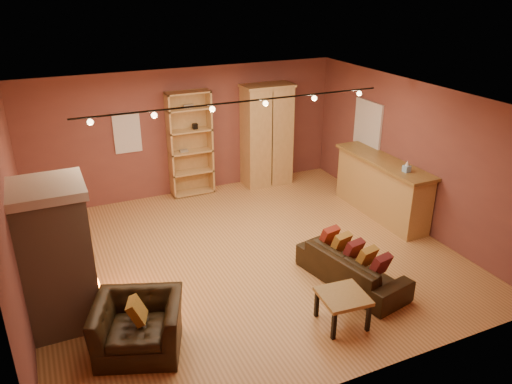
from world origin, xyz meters
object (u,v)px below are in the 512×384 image
fireplace (57,256)px  armoire (267,135)px  bar_counter (382,187)px  armchair (138,318)px  loveseat (352,261)px  bookcase (189,143)px  coffee_table (343,299)px

fireplace → armoire: (4.85, 3.55, 0.12)m
bar_counter → armchair: (-5.42, -2.03, -0.12)m
loveseat → bookcase: bearing=3.2°
loveseat → armchair: size_ratio=1.53×
armchair → coffee_table: size_ratio=1.87×
armoire → armchair: 6.13m
bar_counter → coffee_table: 3.82m
bookcase → armchair: size_ratio=1.81×
bar_counter → armchair: size_ratio=1.94×
armoire → coffee_table: 5.44m
fireplace → coffee_table: (3.54, -1.68, -0.65)m
bar_counter → coffee_table: bar_counter is taller
bookcase → bar_counter: bearing=-40.4°
coffee_table → armoire: bearing=75.9°
armoire → bookcase: bearing=174.4°
armoire → bar_counter: 2.95m
bar_counter → coffee_table: (-2.70, -2.69, -0.20)m
bookcase → loveseat: bookcase is taller
fireplace → bookcase: bearing=50.7°
loveseat → fireplace: bearing=67.0°
fireplace → armchair: 1.43m
bookcase → bar_counter: size_ratio=0.93×
armoire → bar_counter: (1.39, -2.54, -0.58)m
coffee_table → armchair: bearing=166.4°
bar_counter → loveseat: bar_counter is taller
bookcase → armoire: size_ratio=0.99×
fireplace → coffee_table: size_ratio=3.06×
bar_counter → loveseat: bearing=-136.6°
armchair → fireplace: bearing=149.6°
bar_counter → loveseat: (-1.98, -1.87, -0.22)m
bar_counter → fireplace: bearing=-170.8°
fireplace → armoire: size_ratio=0.90×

